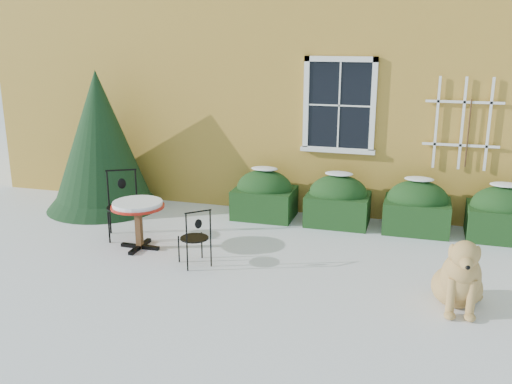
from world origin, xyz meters
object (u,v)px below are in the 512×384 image
(patio_chair_far, at_px, (123,204))
(dog, at_px, (460,279))
(bistro_table, at_px, (138,210))
(evergreen_shrub, at_px, (101,154))
(patio_chair_near, at_px, (195,237))

(patio_chair_far, height_order, dog, patio_chair_far)
(bistro_table, distance_m, dog, 4.61)
(bistro_table, xyz_separation_m, patio_chair_far, (-0.49, 0.42, -0.08))
(evergreen_shrub, xyz_separation_m, dog, (6.18, -2.46, -0.64))
(evergreen_shrub, distance_m, patio_chair_near, 3.48)
(bistro_table, xyz_separation_m, dog, (4.55, -0.72, -0.23))
(evergreen_shrub, relative_size, bistro_table, 3.18)
(evergreen_shrub, relative_size, patio_chair_far, 2.38)
(bistro_table, bearing_deg, patio_chair_near, -19.01)
(patio_chair_near, bearing_deg, evergreen_shrub, -81.05)
(evergreen_shrub, xyz_separation_m, bistro_table, (1.64, -1.74, -0.40))
(evergreen_shrub, distance_m, bistro_table, 2.42)
(dog, bearing_deg, bistro_table, 166.85)
(evergreen_shrub, xyz_separation_m, patio_chair_near, (2.71, -2.11, -0.60))
(patio_chair_near, distance_m, dog, 3.50)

